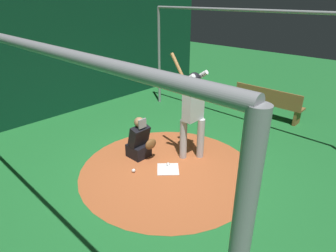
{
  "coord_description": "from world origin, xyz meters",
  "views": [
    {
      "loc": [
        3.29,
        -3.47,
        3.13
      ],
      "look_at": [
        0.0,
        0.0,
        0.95
      ],
      "focal_mm": 30.58,
      "sensor_mm": 36.0,
      "label": 1
    }
  ],
  "objects_px": {
    "catcher": "(140,142)",
    "baseball_0": "(134,171)",
    "bench": "(268,102)",
    "batter": "(193,108)",
    "baseball_1": "(168,164)",
    "home_plate": "(168,169)"
  },
  "relations": [
    {
      "from": "baseball_0",
      "to": "baseball_1",
      "type": "xyz_separation_m",
      "value": [
        0.33,
        0.63,
        0.0
      ]
    },
    {
      "from": "home_plate",
      "to": "catcher",
      "type": "xyz_separation_m",
      "value": [
        -0.77,
        -0.04,
        0.34
      ]
    },
    {
      "from": "catcher",
      "to": "baseball_0",
      "type": "relative_size",
      "value": 12.36
    },
    {
      "from": "batter",
      "to": "bench",
      "type": "relative_size",
      "value": 1.14
    },
    {
      "from": "home_plate",
      "to": "batter",
      "type": "height_order",
      "value": "batter"
    },
    {
      "from": "home_plate",
      "to": "baseball_0",
      "type": "height_order",
      "value": "baseball_0"
    },
    {
      "from": "baseball_1",
      "to": "bench",
      "type": "bearing_deg",
      "value": 86.47
    },
    {
      "from": "bench",
      "to": "baseball_0",
      "type": "bearing_deg",
      "value": -97.29
    },
    {
      "from": "home_plate",
      "to": "catcher",
      "type": "relative_size",
      "value": 0.46
    },
    {
      "from": "batter",
      "to": "catcher",
      "type": "height_order",
      "value": "batter"
    },
    {
      "from": "catcher",
      "to": "baseball_1",
      "type": "distance_m",
      "value": 0.77
    },
    {
      "from": "batter",
      "to": "baseball_1",
      "type": "relative_size",
      "value": 29.18
    },
    {
      "from": "catcher",
      "to": "batter",
      "type": "bearing_deg",
      "value": 43.29
    },
    {
      "from": "batter",
      "to": "bench",
      "type": "height_order",
      "value": "batter"
    },
    {
      "from": "baseball_0",
      "to": "baseball_1",
      "type": "bearing_deg",
      "value": 62.15
    },
    {
      "from": "catcher",
      "to": "bench",
      "type": "xyz_separation_m",
      "value": [
        0.92,
        3.92,
        0.1
      ]
    },
    {
      "from": "baseball_1",
      "to": "baseball_0",
      "type": "bearing_deg",
      "value": -117.85
    },
    {
      "from": "home_plate",
      "to": "catcher",
      "type": "height_order",
      "value": "catcher"
    },
    {
      "from": "batter",
      "to": "baseball_1",
      "type": "bearing_deg",
      "value": -99.1
    },
    {
      "from": "batter",
      "to": "baseball_1",
      "type": "xyz_separation_m",
      "value": [
        -0.1,
        -0.61,
        -1.08
      ]
    },
    {
      "from": "catcher",
      "to": "baseball_1",
      "type": "relative_size",
      "value": 12.36
    },
    {
      "from": "batter",
      "to": "baseball_1",
      "type": "distance_m",
      "value": 1.24
    }
  ]
}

